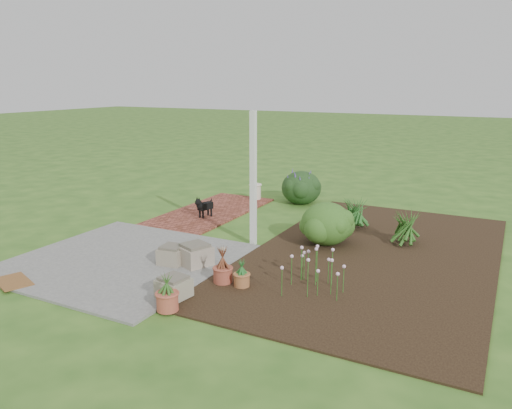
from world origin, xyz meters
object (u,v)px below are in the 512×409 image
at_px(black_dog, 204,206).
at_px(cream_ceramic_urn, 255,192).
at_px(stone_trough_near, 174,288).
at_px(evergreen_shrub, 327,223).

height_order(black_dog, cream_ceramic_urn, black_dog).
distance_m(stone_trough_near, black_dog, 4.27).
bearing_deg(cream_ceramic_urn, black_dog, -94.77).
height_order(stone_trough_near, black_dog, black_dog).
distance_m(black_dog, evergreen_shrub, 3.09).
bearing_deg(stone_trough_near, evergreen_shrub, 72.15).
bearing_deg(stone_trough_near, cream_ceramic_urn, 107.03).
height_order(stone_trough_near, cream_ceramic_urn, cream_ceramic_urn).
height_order(stone_trough_near, evergreen_shrub, evergreen_shrub).
xyz_separation_m(cream_ceramic_urn, evergreen_shrub, (2.87, -2.60, 0.21)).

